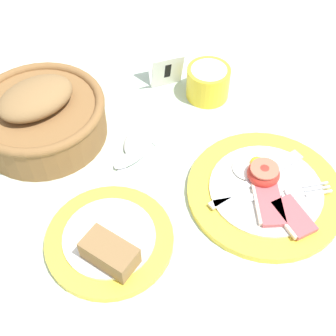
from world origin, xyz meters
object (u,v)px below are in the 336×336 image
Objects in this scene: bread_basket at (41,115)px; teaspoon_near_cup at (129,150)px; breakfast_plate at (265,190)px; sugar_cup at (208,82)px; bread_plate at (110,242)px; teaspoon_by_saucer at (144,150)px; number_card at (165,68)px.

bread_basket is 0.16m from teaspoon_near_cup.
breakfast_plate is 0.25m from sugar_cup.
sugar_cup is at bearing -29.91° from teaspoon_near_cup.
bread_plate reaches higher than breakfast_plate.
teaspoon_by_saucer is at bearing 53.94° from bread_plate.
teaspoon_near_cup is (-0.19, -0.08, -0.03)m from sugar_cup.
bread_basket is 1.34× the size of teaspoon_near_cup.
bread_plate reaches higher than teaspoon_near_cup.
bread_plate is at bearing -171.36° from teaspoon_near_cup.
number_card is 0.39× the size of teaspoon_by_saucer.
number_card reaches higher than bread_plate.
breakfast_plate is at bearing -77.96° from number_card.
sugar_cup is at bearing -170.73° from teaspoon_by_saucer.
number_card is (0.21, 0.30, 0.03)m from bread_plate.
sugar_cup is at bearing -41.65° from number_card.
teaspoon_by_saucer and teaspoon_near_cup have the same top height.
teaspoon_near_cup is at bearing -127.79° from number_card.
teaspoon_near_cup is (0.12, -0.10, -0.04)m from bread_basket.
teaspoon_by_saucer is at bearing -120.44° from number_card.
breakfast_plate reaches higher than teaspoon_near_cup.
breakfast_plate is 3.09× the size of sugar_cup.
sugar_cup is (0.02, 0.24, 0.02)m from breakfast_plate.
bread_plate reaches higher than teaspoon_by_saucer.
bread_plate is 0.99× the size of teaspoon_by_saucer.
number_card is at bearing -143.53° from teaspoon_by_saucer.
bread_plate is 0.18m from teaspoon_near_cup.
number_card is at bearing 97.87° from breakfast_plate.
sugar_cup reaches higher than bread_plate.
teaspoon_near_cup is at bearing -157.04° from sugar_cup.
breakfast_plate is 1.31× the size of teaspoon_by_saucer.
sugar_cup is at bearing 85.89° from breakfast_plate.
breakfast_plate is 0.26m from bread_plate.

